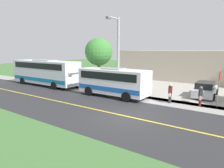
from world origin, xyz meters
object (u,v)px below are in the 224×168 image
(pedestrian_with_bags, at_px, (201,96))
(pedestrian_waiting, at_px, (170,93))
(stop_sign, at_px, (219,83))
(tree_curbside, at_px, (99,52))
(parked_car_near, at_px, (205,90))
(commercial_building, at_px, (190,65))
(shuttle_bus_front, at_px, (114,81))
(transit_bus_rear, at_px, (45,71))
(street_light_pole, at_px, (118,53))

(pedestrian_with_bags, bearing_deg, pedestrian_waiting, -78.93)
(stop_sign, distance_m, tree_curbside, 13.31)
(parked_car_near, relative_size, commercial_building, 0.22)
(shuttle_bus_front, relative_size, stop_sign, 2.48)
(transit_bus_rear, height_order, parked_car_near, transit_bus_rear)
(transit_bus_rear, bearing_deg, commercial_building, 141.10)
(tree_curbside, xyz_separation_m, commercial_building, (-14.00, 7.11, -2.04))
(street_light_pole, relative_size, tree_curbside, 1.28)
(commercial_building, bearing_deg, shuttle_bus_front, -10.02)
(stop_sign, height_order, tree_curbside, tree_curbside)
(transit_bus_rear, relative_size, commercial_building, 0.52)
(stop_sign, bearing_deg, shuttle_bus_front, -79.79)
(parked_car_near, distance_m, tree_curbside, 12.23)
(shuttle_bus_front, height_order, tree_curbside, tree_curbside)
(pedestrian_with_bags, distance_m, commercial_building, 16.51)
(shuttle_bus_front, relative_size, street_light_pole, 0.95)
(tree_curbside, bearing_deg, shuttle_bus_front, 54.83)
(transit_bus_rear, xyz_separation_m, tree_curbside, (-2.83, 6.47, 2.45))
(parked_car_near, relative_size, tree_curbside, 0.76)
(pedestrian_with_bags, bearing_deg, shuttle_bus_front, -81.55)
(transit_bus_rear, distance_m, parked_car_near, 18.68)
(transit_bus_rear, height_order, stop_sign, transit_bus_rear)
(pedestrian_with_bags, relative_size, tree_curbside, 0.27)
(pedestrian_with_bags, bearing_deg, parked_car_near, -174.93)
(pedestrian_waiting, bearing_deg, parked_car_near, 154.95)
(pedestrian_with_bags, relative_size, stop_sign, 0.56)
(transit_bus_rear, height_order, street_light_pole, street_light_pole)
(pedestrian_with_bags, bearing_deg, street_light_pole, -84.14)
(shuttle_bus_front, xyz_separation_m, stop_sign, (-1.61, 8.92, 0.43))
(tree_curbside, distance_m, commercial_building, 15.84)
(pedestrian_waiting, height_order, street_light_pole, street_light_pole)
(shuttle_bus_front, relative_size, commercial_building, 0.36)
(shuttle_bus_front, bearing_deg, commercial_building, 169.98)
(transit_bus_rear, bearing_deg, pedestrian_with_bags, 93.36)
(street_light_pole, height_order, parked_car_near, street_light_pole)
(stop_sign, xyz_separation_m, tree_curbside, (-1.30, -13.05, 2.26))
(shuttle_bus_front, xyz_separation_m, transit_bus_rear, (-0.07, -10.60, 0.25))
(shuttle_bus_front, height_order, pedestrian_waiting, shuttle_bus_front)
(pedestrian_with_bags, xyz_separation_m, pedestrian_waiting, (0.46, -2.34, 0.03))
(parked_car_near, height_order, tree_curbside, tree_curbside)
(shuttle_bus_front, xyz_separation_m, pedestrian_waiting, (-0.69, 5.40, -0.64))
(transit_bus_rear, bearing_deg, stop_sign, 94.49)
(shuttle_bus_front, xyz_separation_m, parked_car_near, (-4.96, 7.40, -0.84))
(pedestrian_with_bags, height_order, parked_car_near, pedestrian_with_bags)
(stop_sign, relative_size, street_light_pole, 0.38)
(shuttle_bus_front, bearing_deg, street_light_pole, 151.28)
(transit_bus_rear, xyz_separation_m, stop_sign, (-1.53, 19.52, 0.18))
(stop_sign, height_order, street_light_pole, street_light_pole)
(transit_bus_rear, distance_m, commercial_building, 21.63)
(street_light_pole, xyz_separation_m, parked_car_near, (-4.59, 7.19, -3.47))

